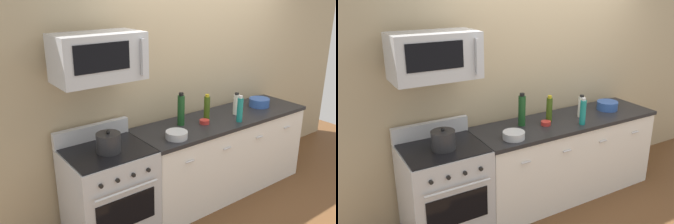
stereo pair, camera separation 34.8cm
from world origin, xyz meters
The scene contains 13 objects.
ground_plane centered at (0.00, 0.00, 0.00)m, with size 6.31×6.31×0.00m, color brown.
back_wall centered at (0.00, 0.41, 1.35)m, with size 5.26×0.10×2.70m, color tan.
counter_unit centered at (0.00, 0.00, 0.46)m, with size 2.17×0.66×0.92m.
range_oven centered at (-1.46, 0.00, 0.47)m, with size 0.76×0.69×1.07m.
microwave centered at (-1.46, 0.05, 1.75)m, with size 0.74×0.44×0.40m.
bottle_wine_green centered at (-0.53, 0.10, 1.09)m, with size 0.08×0.08×0.35m.
bottle_vinegar_white centered at (0.18, -0.01, 1.04)m, with size 0.07×0.07×0.25m.
bottle_olive_oil centered at (-0.22, 0.04, 1.06)m, with size 0.07×0.07×0.29m.
bottle_sparkling_teal centered at (0.04, -0.20, 1.06)m, with size 0.06×0.06×0.29m.
bowl_blue_mixing centered at (0.62, 0.02, 0.97)m, with size 0.25×0.25×0.10m.
bowl_steel_prep centered at (-0.79, -0.16, 0.96)m, with size 0.21×0.21×0.07m.
bowl_red_small centered at (-0.31, -0.03, 0.94)m, with size 0.11×0.11×0.04m.
stockpot centered at (-1.46, -0.05, 1.01)m, with size 0.22×0.22×0.21m.
Camera 2 is at (-2.47, -2.89, 2.30)m, focal length 38.71 mm.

